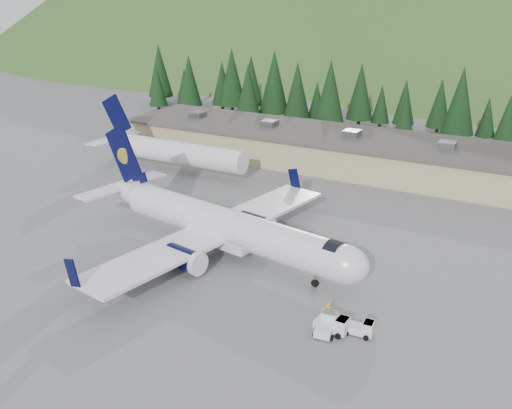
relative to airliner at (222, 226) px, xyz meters
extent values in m
plane|color=slate|center=(1.07, -0.18, -3.28)|extent=(600.00, 600.00, 0.00)
cylinder|color=white|center=(1.07, -0.18, 0.16)|extent=(28.59, 8.59, 3.81)
ellipsoid|color=white|center=(15.04, -2.60, 0.16)|extent=(5.53, 4.60, 3.81)
cylinder|color=black|center=(14.04, -2.43, 0.62)|extent=(1.93, 3.33, 3.14)
cone|color=white|center=(-15.89, 2.75, 0.57)|extent=(6.64, 4.79, 3.81)
cube|color=white|center=(0.07, -0.01, -1.44)|extent=(8.53, 4.57, 1.01)
cube|color=white|center=(-0.93, 0.16, -0.85)|extent=(11.36, 34.87, 0.35)
cube|color=black|center=(0.51, 17.38, 0.47)|extent=(2.05, 0.50, 2.91)
cube|color=black|center=(-5.36, -16.54, 0.47)|extent=(2.05, 0.50, 2.91)
cylinder|color=black|center=(1.07, 5.77, -1.71)|extent=(4.59, 3.02, 2.33)
cylinder|color=white|center=(2.97, 5.45, -1.71)|extent=(1.02, 2.54, 2.47)
cube|color=white|center=(1.07, 5.77, -1.15)|extent=(2.24, 0.63, 0.91)
cylinder|color=black|center=(-0.93, -5.80, -1.71)|extent=(4.59, 3.02, 2.33)
cylinder|color=white|center=(0.96, -6.13, -1.71)|extent=(1.02, 2.54, 2.47)
cube|color=white|center=(-0.93, -5.80, -1.15)|extent=(2.24, 0.63, 0.91)
cube|color=black|center=(-15.69, 2.72, 5.31)|extent=(6.22, 1.37, 7.43)
ellipsoid|color=gold|center=(-15.46, 2.88, 5.11)|extent=(2.01, 0.52, 2.00)
ellipsoid|color=gold|center=(-15.53, 2.48, 5.11)|extent=(2.01, 0.52, 2.00)
cube|color=black|center=(-13.10, 2.27, 2.68)|extent=(2.80, 0.73, 2.01)
cube|color=white|center=(-16.39, 2.84, 1.08)|extent=(4.75, 12.92, 0.22)
cylinder|color=slate|center=(12.04, -2.08, -2.37)|extent=(0.23, 0.23, 1.82)
cylinder|color=black|center=(12.04, -2.08, -2.89)|extent=(0.81, 0.41, 0.77)
cylinder|color=slate|center=(-1.46, 3.03, -2.27)|extent=(0.28, 0.28, 2.03)
cylinder|color=black|center=(-1.06, 2.96, -2.72)|extent=(1.16, 0.54, 1.11)
cylinder|color=black|center=(-1.86, 3.10, -2.72)|extent=(1.16, 0.54, 1.11)
cylinder|color=slate|center=(-2.39, -2.36, -2.27)|extent=(0.28, 0.28, 2.03)
cylinder|color=black|center=(-1.99, -2.43, -2.72)|extent=(1.16, 0.54, 1.11)
cylinder|color=black|center=(-2.79, -2.29, -2.72)|extent=(1.16, 0.54, 1.11)
cylinder|color=white|center=(-20.93, 21.82, -0.08)|extent=(22.00, 3.60, 3.60)
cone|color=white|center=(-34.93, 21.82, 0.12)|extent=(5.00, 3.60, 3.60)
cube|color=black|center=(-33.93, 21.82, 4.72)|extent=(5.82, 0.28, 6.89)
cube|color=white|center=(-34.93, 21.82, 0.72)|extent=(2.40, 11.00, 0.20)
cube|color=silver|center=(18.51, -7.87, -2.81)|extent=(2.66, 1.50, 0.60)
cube|color=silver|center=(19.36, -7.80, -2.30)|extent=(0.95, 1.26, 0.77)
cube|color=black|center=(19.36, -7.80, -1.96)|extent=(0.86, 1.17, 0.09)
cylinder|color=black|center=(19.30, -7.12, -3.04)|extent=(0.49, 0.23, 0.48)
cylinder|color=black|center=(19.42, -8.47, -3.04)|extent=(0.49, 0.23, 0.48)
cylinder|color=black|center=(17.60, -7.27, -3.04)|extent=(0.49, 0.23, 0.48)
cylinder|color=black|center=(17.72, -8.62, -3.04)|extent=(0.49, 0.23, 0.48)
cube|color=silver|center=(16.38, -8.58, -2.75)|extent=(2.96, 1.60, 0.67)
cube|color=silver|center=(17.34, -8.64, -2.17)|extent=(1.04, 1.40, 0.87)
cube|color=black|center=(17.34, -8.64, -1.79)|extent=(0.94, 1.30, 0.10)
cylinder|color=black|center=(17.38, -7.87, -3.01)|extent=(0.55, 0.24, 0.54)
cylinder|color=black|center=(17.30, -9.40, -3.01)|extent=(0.55, 0.24, 0.54)
cylinder|color=black|center=(15.46, -7.76, -3.01)|extent=(0.55, 0.24, 0.54)
cylinder|color=black|center=(15.38, -9.29, -3.01)|extent=(0.55, 0.24, 0.54)
cube|color=silver|center=(16.08, -9.05, -2.76)|extent=(1.66, 2.93, 0.66)
cube|color=silver|center=(15.99, -8.12, -2.20)|extent=(1.39, 1.06, 0.84)
cube|color=black|center=(15.99, -8.12, -1.83)|extent=(1.29, 0.95, 0.09)
cylinder|color=black|center=(15.24, -8.19, -3.02)|extent=(0.25, 0.54, 0.52)
cylinder|color=black|center=(16.73, -8.05, -3.02)|extent=(0.25, 0.54, 0.52)
cylinder|color=black|center=(15.42, -10.06, -3.02)|extent=(0.25, 0.54, 0.52)
cylinder|color=black|center=(16.91, -9.91, -3.02)|extent=(0.25, 0.54, 0.52)
cube|color=tan|center=(-3.93, 37.82, -0.88)|extent=(70.00, 16.00, 4.80)
cube|color=#47423D|center=(-3.93, 37.82, 1.67)|extent=(71.00, 17.00, 0.40)
cube|color=slate|center=(-28.93, 37.82, 2.32)|extent=(2.50, 2.50, 1.00)
cube|color=slate|center=(-13.93, 37.82, 2.32)|extent=(2.50, 2.50, 1.00)
cube|color=slate|center=(1.07, 37.82, 2.32)|extent=(2.50, 2.50, 1.00)
cube|color=slate|center=(16.07, 37.82, 2.32)|extent=(2.50, 2.50, 1.00)
imported|color=yellow|center=(15.38, -6.94, -2.47)|extent=(0.65, 0.49, 1.63)
cone|color=black|center=(-59.30, 65.87, 5.10)|extent=(6.14, 6.14, 12.56)
cone|color=black|center=(-54.10, 58.21, 2.63)|extent=(4.33, 4.33, 8.86)
cone|color=black|center=(-50.86, 64.38, 2.17)|extent=(4.00, 4.00, 8.17)
cone|color=black|center=(-46.41, 60.18, 4.36)|extent=(5.60, 5.60, 11.46)
cone|color=black|center=(-41.04, 65.82, 3.41)|extent=(4.90, 4.90, 10.03)
cone|color=black|center=(-37.42, 64.26, 5.24)|extent=(6.25, 6.25, 12.78)
cone|color=black|center=(-34.22, 67.51, 4.30)|extent=(5.56, 5.56, 11.36)
cone|color=black|center=(-28.28, 55.64, 4.13)|extent=(5.43, 5.43, 11.11)
cone|color=black|center=(-25.05, 61.25, 5.47)|extent=(6.42, 6.42, 13.13)
cone|color=black|center=(-19.32, 60.65, 4.33)|extent=(5.58, 5.58, 11.41)
cone|color=black|center=(-16.58, 64.84, 1.80)|extent=(3.73, 3.73, 7.62)
cone|color=black|center=(-10.80, 57.64, 5.05)|extent=(6.11, 6.11, 12.49)
cone|color=black|center=(-7.07, 65.14, 4.35)|extent=(5.59, 5.59, 11.44)
cone|color=black|center=(-2.98, 66.63, 1.90)|extent=(3.80, 3.80, 7.77)
cone|color=black|center=(1.78, 66.84, 2.74)|extent=(4.41, 4.41, 9.02)
cone|color=black|center=(5.33, 53.88, 2.21)|extent=(4.02, 4.02, 8.23)
cone|color=black|center=(8.70, 66.90, 3.08)|extent=(4.66, 4.66, 9.54)
cone|color=black|center=(13.42, 61.05, 4.92)|extent=(6.01, 6.01, 12.30)
cone|color=black|center=(17.95, 64.86, 1.65)|extent=(3.61, 3.61, 7.39)
cone|color=black|center=(22.30, 55.64, 2.94)|extent=(4.56, 4.56, 9.33)
ellipsoid|color=#2A531B|center=(-88.93, 169.82, -78.28)|extent=(336.00, 240.00, 240.00)
camera|label=1|loc=(30.88, -48.27, 24.26)|focal=40.00mm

